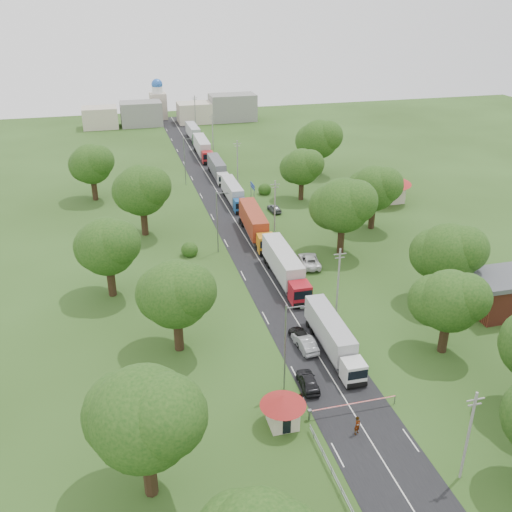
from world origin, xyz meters
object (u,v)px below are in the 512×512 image
object	(u,v)px
info_sign	(253,189)
truck_0	(333,336)
pedestrian_near	(357,426)
guard_booth	(283,407)
boom_barrier	(340,407)
car_lane_mid	(305,343)
car_lane_front	(308,381)

from	to	relation	value
info_sign	truck_0	bearing A→B (deg)	-93.90
truck_0	pedestrian_near	xyz separation A→B (m)	(-2.66, -13.09, -1.07)
info_sign	pedestrian_near	xyz separation A→B (m)	(-6.06, -62.94, -2.04)
guard_booth	boom_barrier	bearing A→B (deg)	0.01
truck_0	info_sign	bearing A→B (deg)	86.10
car_lane_mid	boom_barrier	bearing A→B (deg)	84.14
guard_booth	truck_0	xyz separation A→B (m)	(9.00, 10.16, -0.13)
boom_barrier	pedestrian_near	bearing A→B (deg)	-80.42
truck_0	pedestrian_near	bearing A→B (deg)	-101.49
pedestrian_near	car_lane_front	bearing A→B (deg)	73.13
info_sign	pedestrian_near	size ratio (longest dim) A/B	2.13
info_sign	car_lane_front	world-z (taller)	info_sign
info_sign	car_lane_mid	xyz separation A→B (m)	(-6.20, -48.57, -2.22)
car_lane_front	pedestrian_near	bearing A→B (deg)	109.81
info_sign	car_lane_front	size ratio (longest dim) A/B	0.94
car_lane_front	car_lane_mid	bearing A→B (deg)	-102.38
truck_0	pedestrian_near	distance (m)	13.40
car_lane_front	pedestrian_near	distance (m)	7.94
boom_barrier	info_sign	bearing A→B (deg)	83.76
guard_booth	info_sign	size ratio (longest dim) A/B	1.07
boom_barrier	truck_0	world-z (taller)	truck_0
truck_0	car_lane_front	world-z (taller)	truck_0
boom_barrier	pedestrian_near	xyz separation A→B (m)	(0.50, -2.94, 0.07)
pedestrian_near	info_sign	bearing A→B (deg)	52.00
car_lane_front	car_lane_mid	xyz separation A→B (m)	(2.00, 6.73, 0.03)
car_lane_mid	guard_booth	bearing A→B (deg)	57.46
truck_0	car_lane_front	xyz separation A→B (m)	(-4.80, -5.45, -1.29)
truck_0	car_lane_mid	bearing A→B (deg)	155.43
guard_booth	pedestrian_near	bearing A→B (deg)	-24.85
guard_booth	car_lane_front	xyz separation A→B (m)	(4.20, 4.71, -1.42)
car_lane_front	boom_barrier	bearing A→B (deg)	113.42
truck_0	car_lane_front	size ratio (longest dim) A/B	3.16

